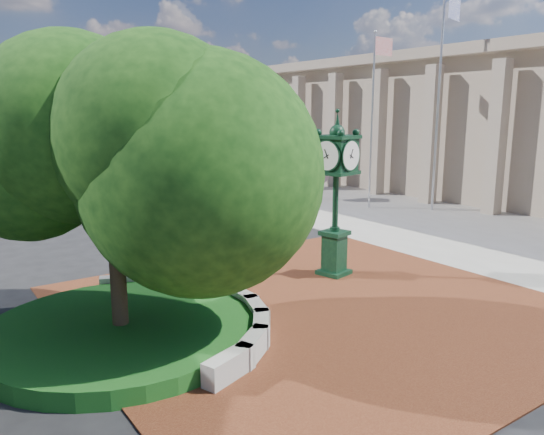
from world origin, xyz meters
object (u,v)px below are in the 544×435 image
Objects in this scene: post_clock at (336,188)px; flagpole_b at (438,100)px; street_lamp_near at (83,105)px; parked_car at (70,162)px; flagpole_a at (372,120)px.

post_clock is 0.46× the size of flagpole_b.
post_clock is 0.54× the size of street_lamp_near.
flagpole_a is at bearing -83.15° from parked_car.
post_clock is at bearing -88.53° from street_lamp_near.
post_clock is 13.22m from flagpole_b.
flagpole_a reaches higher than post_clock.
parked_car is 0.50× the size of street_lamp_near.
flagpole_b is (10.66, -30.25, 4.86)m from parked_car.
flagpole_a is at bearing -58.89° from street_lamp_near.
flagpole_b reaches higher than flagpole_a.
flagpole_b is 22.69m from street_lamp_near.
flagpole_b is at bearing -80.55° from parked_car.
street_lamp_near is at bearing -108.33° from parked_car.
flagpole_b is at bearing -46.71° from flagpole_a.
post_clock is 35.82m from parked_car.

